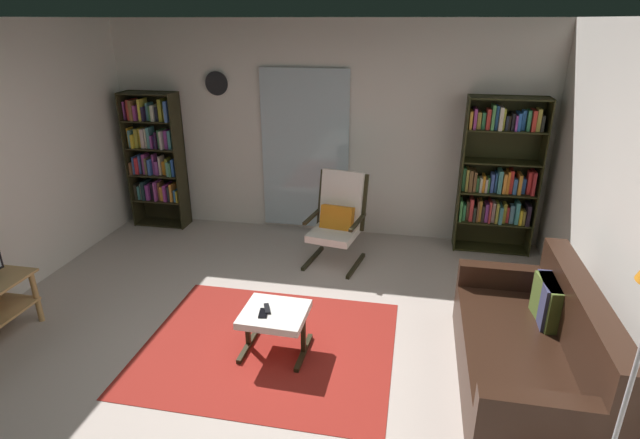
% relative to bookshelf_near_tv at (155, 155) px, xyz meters
% --- Properties ---
extents(ground_plane, '(7.02, 7.02, 0.00)m').
position_rel_bookshelf_near_tv_xyz_m(ground_plane, '(2.16, -2.65, -0.95)').
color(ground_plane, '#BEADA2').
extents(wall_back, '(5.60, 0.06, 2.60)m').
position_rel_bookshelf_near_tv_xyz_m(wall_back, '(2.16, 0.25, 0.35)').
color(wall_back, silver).
rests_on(wall_back, ground).
extents(glass_door_panel, '(1.10, 0.01, 2.00)m').
position_rel_bookshelf_near_tv_xyz_m(glass_door_panel, '(1.94, 0.18, 0.10)').
color(glass_door_panel, silver).
extents(area_rug, '(2.09, 1.73, 0.01)m').
position_rel_bookshelf_near_tv_xyz_m(area_rug, '(2.19, -2.37, -0.95)').
color(area_rug, maroon).
rests_on(area_rug, ground).
extents(bookshelf_near_tv, '(0.70, 0.30, 1.75)m').
position_rel_bookshelf_near_tv_xyz_m(bookshelf_near_tv, '(0.00, 0.00, 0.00)').
color(bookshelf_near_tv, black).
rests_on(bookshelf_near_tv, ground).
extents(bookshelf_near_sofa, '(0.87, 0.30, 1.81)m').
position_rel_bookshelf_near_tv_xyz_m(bookshelf_near_sofa, '(4.25, 0.03, -0.03)').
color(bookshelf_near_sofa, black).
rests_on(bookshelf_near_sofa, ground).
extents(leather_sofa, '(0.86, 1.79, 0.87)m').
position_rel_bookshelf_near_tv_xyz_m(leather_sofa, '(4.24, -2.47, -0.64)').
color(leather_sofa, black).
rests_on(leather_sofa, ground).
extents(lounge_armchair, '(0.67, 0.74, 1.02)m').
position_rel_bookshelf_near_tv_xyz_m(lounge_armchair, '(2.50, -0.63, -0.42)').
color(lounge_armchair, black).
rests_on(lounge_armchair, ground).
extents(ottoman, '(0.53, 0.49, 0.39)m').
position_rel_bookshelf_near_tv_xyz_m(ottoman, '(2.27, -2.41, -0.63)').
color(ottoman, white).
rests_on(ottoman, ground).
extents(tv_remote, '(0.09, 0.15, 0.02)m').
position_rel_bookshelf_near_tv_xyz_m(tv_remote, '(2.20, -2.40, -0.56)').
color(tv_remote, black).
rests_on(tv_remote, ottoman).
extents(cell_phone, '(0.09, 0.15, 0.01)m').
position_rel_bookshelf_near_tv_xyz_m(cell_phone, '(2.19, -2.47, -0.56)').
color(cell_phone, black).
rests_on(cell_phone, ottoman).
extents(wall_clock, '(0.29, 0.03, 0.29)m').
position_rel_bookshelf_near_tv_xyz_m(wall_clock, '(0.85, 0.17, 0.90)').
color(wall_clock, silver).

